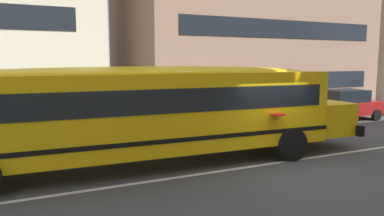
# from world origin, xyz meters

# --- Properties ---
(ground_plane) EXTENTS (400.00, 400.00, 0.00)m
(ground_plane) POSITION_xyz_m (0.00, 0.00, 0.00)
(ground_plane) COLOR #424244
(sidewalk_far) EXTENTS (120.00, 3.00, 0.01)m
(sidewalk_far) POSITION_xyz_m (0.00, 7.91, 0.01)
(sidewalk_far) COLOR gray
(sidewalk_far) RESTS_ON ground_plane
(lane_centreline) EXTENTS (110.00, 0.16, 0.01)m
(lane_centreline) POSITION_xyz_m (0.00, 0.00, 0.00)
(lane_centreline) COLOR silver
(lane_centreline) RESTS_ON ground_plane
(school_bus) EXTENTS (13.56, 3.51, 3.01)m
(school_bus) POSITION_xyz_m (-3.34, 1.50, 1.79)
(school_bus) COLOR yellow
(school_bus) RESTS_ON ground_plane
(parked_car_red_under_tree) EXTENTS (3.95, 1.99, 1.64)m
(parked_car_red_under_tree) POSITION_xyz_m (8.83, 5.24, 0.84)
(parked_car_red_under_tree) COLOR maroon
(parked_car_red_under_tree) RESTS_ON ground_plane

